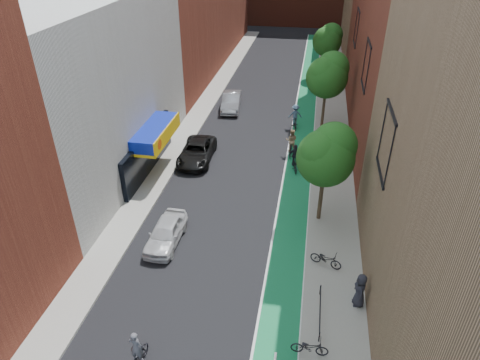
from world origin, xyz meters
The scene contains 18 objects.
ground centered at (0.00, 0.00, 0.00)m, with size 160.00×160.00×0.00m, color black.
bike_lane centered at (4.00, 26.00, 0.01)m, with size 2.00×68.00×0.01m, color #147537.
sidewalk_left centered at (-6.00, 26.00, 0.07)m, with size 2.00×68.00×0.15m, color gray.
sidewalk_right centered at (6.50, 26.00, 0.07)m, with size 3.00×68.00×0.15m, color gray.
building_left_white centered at (-11.00, 14.00, 6.00)m, with size 8.00×20.00×12.00m, color silver.
tree_near centered at (5.65, 10.02, 4.66)m, with size 3.40×3.36×6.42m.
tree_mid centered at (5.65, 24.02, 4.89)m, with size 3.55×3.53×6.74m.
tree_far centered at (5.65, 38.02, 4.50)m, with size 3.30×3.25×6.21m.
parked_car_white centered at (-3.00, 6.27, 0.70)m, with size 1.65×4.10×1.40m, color silver.
parked_car_black centered at (-3.83, 16.18, 0.71)m, with size 2.37×5.14×1.43m, color black.
parked_car_silver centered at (-3.20, 26.85, 0.80)m, with size 1.69×4.84×1.59m, color gray.
cyclist_lead centered at (-1.60, -1.66, 0.65)m, with size 0.82×1.88×1.98m.
cyclist_lane_near centered at (3.25, 18.28, 0.94)m, with size 0.90×1.70×2.17m.
cyclist_lane_mid centered at (3.70, 15.99, 0.76)m, with size 1.06×1.85×2.04m.
cyclist_lane_far centered at (3.20, 23.48, 0.97)m, with size 1.30×1.87×2.18m.
parked_bike_near centered at (5.40, 0.10, 0.57)m, with size 0.56×1.60×0.84m, color black.
parked_bike_far centered at (6.05, 5.74, 0.60)m, with size 0.60×1.73×0.91m, color black.
pedestrian centered at (7.60, 3.30, 1.06)m, with size 0.89×0.58×1.83m, color black.
Camera 1 is at (4.54, -11.94, 16.04)m, focal length 32.00 mm.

